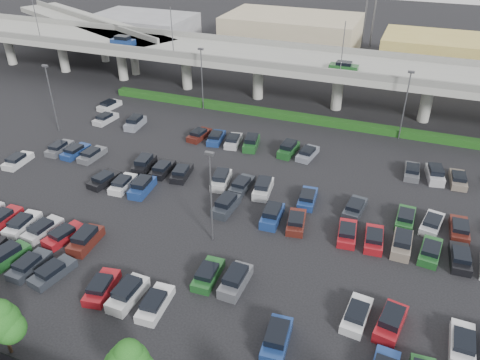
# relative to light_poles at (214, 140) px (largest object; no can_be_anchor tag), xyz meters

# --- Properties ---
(ground) EXTENTS (280.00, 280.00, 0.00)m
(ground) POSITION_rel_light_poles_xyz_m (4.13, -2.00, -6.24)
(ground) COLOR black
(overpass) EXTENTS (150.00, 13.00, 15.80)m
(overpass) POSITION_rel_light_poles_xyz_m (3.91, 29.96, 0.73)
(overpass) COLOR gray
(overpass) RESTS_ON ground
(on_ramp) EXTENTS (50.93, 30.13, 8.80)m
(on_ramp) POSITION_rel_light_poles_xyz_m (-47.98, 41.05, 0.62)
(on_ramp) COLOR gray
(on_ramp) RESTS_ON ground
(hedge) EXTENTS (66.00, 1.60, 1.10)m
(hedge) POSITION_rel_light_poles_xyz_m (4.13, 23.00, -5.69)
(hedge) COLOR #163B11
(hedge) RESTS_ON ground
(tree_row) EXTENTS (65.07, 3.66, 5.94)m
(tree_row) POSITION_rel_light_poles_xyz_m (4.83, -28.53, -2.72)
(tree_row) COLOR #332316
(tree_row) RESTS_ON ground
(parked_cars) EXTENTS (62.87, 41.63, 1.67)m
(parked_cars) POSITION_rel_light_poles_xyz_m (5.07, -6.32, -5.62)
(parked_cars) COLOR #1C5021
(parked_cars) RESTS_ON ground
(light_poles) EXTENTS (66.90, 48.38, 10.30)m
(light_poles) POSITION_rel_light_poles_xyz_m (0.00, 0.00, 0.00)
(light_poles) COLOR #4F4F54
(light_poles) RESTS_ON ground
(distant_buildings) EXTENTS (138.00, 24.00, 9.00)m
(distant_buildings) POSITION_rel_light_poles_xyz_m (16.50, 59.81, -2.49)
(distant_buildings) COLOR gray
(distant_buildings) RESTS_ON ground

